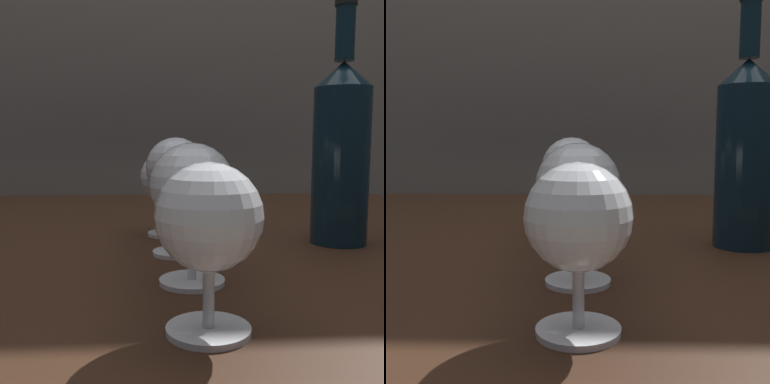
# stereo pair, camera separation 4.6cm
# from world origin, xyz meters

# --- Properties ---
(back_wall) EXTENTS (5.00, 0.08, 2.60)m
(back_wall) POSITION_xyz_m (0.00, 0.91, 1.30)
(back_wall) COLOR #59544F
(back_wall) RESTS_ON ground_plane
(dining_table) EXTENTS (1.18, 1.00, 0.72)m
(dining_table) POSITION_xyz_m (0.00, 0.00, 0.64)
(dining_table) COLOR #382114
(dining_table) RESTS_ON ground_plane
(wine_glass_pinot) EXTENTS (0.08, 0.08, 0.13)m
(wine_glass_pinot) POSITION_xyz_m (0.05, -0.39, 0.81)
(wine_glass_pinot) COLOR white
(wine_glass_pinot) RESTS_ON dining_table
(wine_glass_amber) EXTENTS (0.09, 0.09, 0.14)m
(wine_glass_amber) POSITION_xyz_m (0.05, -0.26, 0.82)
(wine_glass_amber) COLOR white
(wine_glass_amber) RESTS_ON dining_table
(wine_glass_merlot) EXTENTS (0.08, 0.08, 0.15)m
(wine_glass_merlot) POSITION_xyz_m (0.04, -0.15, 0.83)
(wine_glass_merlot) COLOR white
(wine_glass_merlot) RESTS_ON dining_table
(wine_glass_cabernet) EXTENTS (0.08, 0.08, 0.13)m
(wine_glass_cabernet) POSITION_xyz_m (0.03, -0.03, 0.81)
(wine_glass_cabernet) COLOR white
(wine_glass_cabernet) RESTS_ON dining_table
(wine_bottle) EXTENTS (0.08, 0.08, 0.34)m
(wine_bottle) POSITION_xyz_m (0.27, -0.09, 0.85)
(wine_bottle) COLOR #0F232D
(wine_bottle) RESTS_ON dining_table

